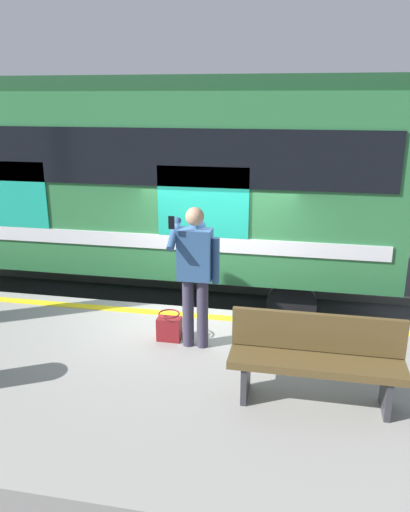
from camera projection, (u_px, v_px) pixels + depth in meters
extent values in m
plane|color=#3D3D3F|center=(205.00, 365.00, 7.71)|extent=(25.06, 25.06, 0.00)
cube|color=gray|center=(173.00, 412.00, 5.77)|extent=(16.19, 3.84, 0.94)
cube|color=yellow|center=(201.00, 316.00, 7.14)|extent=(15.87, 0.16, 0.01)
cube|color=slate|center=(223.00, 317.00, 9.21)|extent=(21.05, 0.08, 0.16)
cube|color=slate|center=(234.00, 289.00, 10.56)|extent=(21.05, 0.08, 0.16)
cube|color=#2D723F|center=(129.00, 177.00, 9.53)|extent=(9.76, 2.73, 3.05)
cube|color=#1B4426|center=(125.00, 85.00, 9.03)|extent=(9.56, 2.51, 0.24)
cube|color=black|center=(98.00, 156.00, 8.08)|extent=(9.27, 0.03, 0.90)
cube|color=silver|center=(103.00, 238.00, 8.49)|extent=(9.27, 0.03, 0.24)
cube|color=#19A58C|center=(203.00, 202.00, 7.96)|extent=(1.47, 0.02, 1.13)
cube|color=#19A58C|center=(7.00, 195.00, 8.60)|extent=(1.47, 0.02, 1.13)
cylinder|color=black|center=(18.00, 247.00, 11.71)|extent=(0.84, 0.12, 0.84)
cylinder|color=black|center=(291.00, 304.00, 8.48)|extent=(0.84, 0.12, 0.84)
cylinder|color=black|center=(295.00, 264.00, 10.52)|extent=(0.84, 0.12, 0.84)
cylinder|color=#383347|center=(202.00, 313.00, 6.16)|extent=(0.14, 0.14, 0.88)
cylinder|color=#383347|center=(188.00, 312.00, 6.20)|extent=(0.14, 0.14, 0.88)
cube|color=#2D517F|center=(195.00, 254.00, 5.95)|extent=(0.40, 0.24, 0.62)
sphere|color=#2D517F|center=(198.00, 227.00, 6.02)|extent=(0.20, 0.20, 0.20)
sphere|color=tan|center=(195.00, 217.00, 5.82)|extent=(0.22, 0.22, 0.22)
cylinder|color=#2D517F|center=(216.00, 261.00, 5.92)|extent=(0.09, 0.09, 0.55)
cylinder|color=#2D517F|center=(174.00, 234.00, 5.84)|extent=(0.09, 0.42, 0.33)
cube|color=black|center=(171.00, 223.00, 5.70)|extent=(0.07, 0.02, 0.15)
cube|color=maroon|center=(169.00, 329.00, 6.41)|extent=(0.30, 0.18, 0.30)
torus|color=maroon|center=(169.00, 314.00, 6.35)|extent=(0.28, 0.28, 0.02)
cube|color=brown|center=(316.00, 363.00, 4.99)|extent=(1.72, 0.44, 0.08)
cube|color=brown|center=(317.00, 332.00, 5.09)|extent=(1.72, 0.06, 0.40)
cube|color=#333338|center=(386.00, 391.00, 4.93)|extent=(0.06, 0.40, 0.45)
cube|color=#333338|center=(246.00, 376.00, 5.18)|extent=(0.06, 0.40, 0.45)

